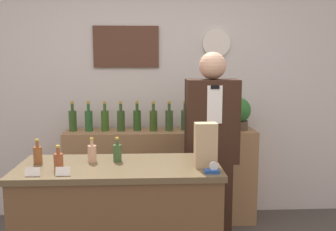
{
  "coord_description": "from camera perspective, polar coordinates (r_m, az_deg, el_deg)",
  "views": [
    {
      "loc": [
        -0.04,
        -1.94,
        1.65
      ],
      "look_at": [
        0.12,
        1.15,
        1.19
      ],
      "focal_mm": 40.0,
      "sensor_mm": 36.0,
      "label": 1
    }
  ],
  "objects": [
    {
      "name": "shelf_bottle_4",
      "position": [
        3.76,
        -4.72,
        -0.61
      ],
      "size": [
        0.08,
        0.08,
        0.3
      ],
      "color": "#294E1D",
      "rests_on": "back_shelf"
    },
    {
      "name": "back_shelf",
      "position": [
        3.88,
        -1.09,
        -9.22
      ],
      "size": [
        1.91,
        0.36,
        0.95
      ],
      "color": "#9E754C",
      "rests_on": "ground_plane"
    },
    {
      "name": "price_card_left",
      "position": [
        2.47,
        -19.93,
        -8.06
      ],
      "size": [
        0.09,
        0.02,
        0.06
      ],
      "color": "white",
      "rests_on": "display_counter"
    },
    {
      "name": "back_wall",
      "position": [
        3.95,
        -2.3,
        4.08
      ],
      "size": [
        5.2,
        0.09,
        2.7
      ],
      "color": "silver",
      "rests_on": "ground_plane"
    },
    {
      "name": "display_counter",
      "position": [
        2.77,
        -7.31,
        -16.91
      ],
      "size": [
        1.38,
        0.61,
        0.94
      ],
      "color": "brown",
      "rests_on": "ground_plane"
    },
    {
      "name": "counter_bottle_1",
      "position": [
        2.51,
        -16.34,
        -6.77
      ],
      "size": [
        0.06,
        0.06,
        0.17
      ],
      "color": "brown",
      "rests_on": "display_counter"
    },
    {
      "name": "paper_bag",
      "position": [
        2.51,
        5.75,
        -4.48
      ],
      "size": [
        0.15,
        0.1,
        0.3
      ],
      "color": "tan",
      "rests_on": "display_counter"
    },
    {
      "name": "price_card_right",
      "position": [
        2.43,
        -15.73,
        -8.18
      ],
      "size": [
        0.09,
        0.02,
        0.06
      ],
      "color": "white",
      "rests_on": "display_counter"
    },
    {
      "name": "shelf_bottle_6",
      "position": [
        3.74,
        0.18,
        -0.63
      ],
      "size": [
        0.08,
        0.08,
        0.3
      ],
      "color": "#324C26",
      "rests_on": "back_shelf"
    },
    {
      "name": "shelf_bottle_8",
      "position": [
        3.78,
        5.03,
        -0.57
      ],
      "size": [
        0.08,
        0.08,
        0.3
      ],
      "color": "#2E511C",
      "rests_on": "back_shelf"
    },
    {
      "name": "shelf_bottle_5",
      "position": [
        3.73,
        -2.28,
        -0.66
      ],
      "size": [
        0.08,
        0.08,
        0.3
      ],
      "color": "#344D1C",
      "rests_on": "back_shelf"
    },
    {
      "name": "tape_dispenser",
      "position": [
        2.41,
        6.79,
        -8.17
      ],
      "size": [
        0.09,
        0.06,
        0.07
      ],
      "color": "#1E4799",
      "rests_on": "display_counter"
    },
    {
      "name": "counter_bottle_2",
      "position": [
        2.69,
        -11.49,
        -5.61
      ],
      "size": [
        0.06,
        0.06,
        0.17
      ],
      "color": "tan",
      "rests_on": "display_counter"
    },
    {
      "name": "counter_bottle_0",
      "position": [
        2.75,
        -19.23,
        -5.61
      ],
      "size": [
        0.06,
        0.06,
        0.17
      ],
      "color": "brown",
      "rests_on": "display_counter"
    },
    {
      "name": "shelf_bottle_3",
      "position": [
        3.75,
        -7.18,
        -0.68
      ],
      "size": [
        0.08,
        0.08,
        0.3
      ],
      "color": "#2F4B20",
      "rests_on": "back_shelf"
    },
    {
      "name": "shelf_bottle_9",
      "position": [
        3.82,
        7.39,
        -0.52
      ],
      "size": [
        0.08,
        0.08,
        0.3
      ],
      "color": "#335724",
      "rests_on": "back_shelf"
    },
    {
      "name": "shelf_bottle_7",
      "position": [
        3.78,
        2.59,
        -0.55
      ],
      "size": [
        0.08,
        0.08,
        0.3
      ],
      "color": "#2D4C29",
      "rests_on": "back_shelf"
    },
    {
      "name": "potted_plant",
      "position": [
        3.85,
        10.63,
        0.4
      ],
      "size": [
        0.26,
        0.26,
        0.33
      ],
      "color": "#4C3D2D",
      "rests_on": "back_shelf"
    },
    {
      "name": "shelf_bottle_0",
      "position": [
        3.84,
        -14.32,
        -0.65
      ],
      "size": [
        0.08,
        0.08,
        0.3
      ],
      "color": "#2E4F20",
      "rests_on": "back_shelf"
    },
    {
      "name": "shopkeeper",
      "position": [
        3.22,
        6.58,
        -5.89
      ],
      "size": [
        0.43,
        0.27,
        1.72
      ],
      "color": "#331E14",
      "rests_on": "ground_plane"
    },
    {
      "name": "shelf_bottle_1",
      "position": [
        3.8,
        -11.98,
        -0.67
      ],
      "size": [
        0.08,
        0.08,
        0.3
      ],
      "color": "#28582A",
      "rests_on": "back_shelf"
    },
    {
      "name": "shelf_bottle_2",
      "position": [
        3.78,
        -9.58,
        -0.65
      ],
      "size": [
        0.08,
        0.08,
        0.3
      ],
      "color": "#34581C",
      "rests_on": "back_shelf"
    },
    {
      "name": "counter_bottle_3",
      "position": [
        2.68,
        -7.73,
        -5.56
      ],
      "size": [
        0.06,
        0.06,
        0.17
      ],
      "color": "#35572D",
      "rests_on": "display_counter"
    }
  ]
}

